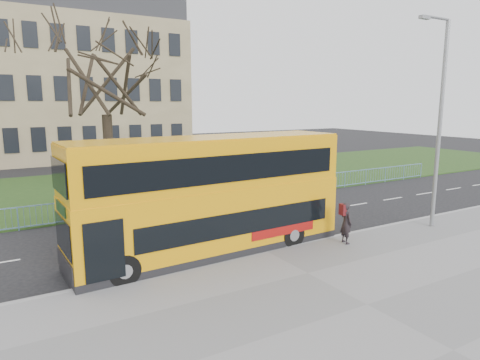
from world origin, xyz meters
The scene contains 10 objects.
ground centered at (0.00, 0.00, 0.00)m, with size 120.00×120.00×0.00m, color black.
pavement centered at (0.00, -6.75, 0.06)m, with size 80.00×10.50×0.12m, color slate.
kerb centered at (0.00, -1.55, 0.07)m, with size 80.00×0.20×0.14m, color gray.
grass_verge centered at (0.00, 14.30, 0.04)m, with size 80.00×15.40×0.08m, color #1D3C15.
guard_railing centered at (0.00, 6.60, 0.55)m, with size 40.00×0.12×1.10m, color #6692B5, non-canonical shape.
bare_tree centered at (-3.00, 10.00, 6.03)m, with size 8.34×8.34×11.91m, color black, non-canonical shape.
civic_building centered at (-5.00, 35.00, 7.00)m, with size 30.00×15.00×14.00m, color #7D6E4F.
yellow_bus centered at (-1.77, -0.51, 2.38)m, with size 10.67×2.97×4.43m.
pedestrian centered at (3.32, -2.45, 0.96)m, with size 0.61×0.40×1.68m, color black.
street_lamp centered at (8.37, -2.68, 5.13)m, with size 1.94×0.22×9.13m.
Camera 1 is at (-8.77, -14.63, 5.72)m, focal length 32.00 mm.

